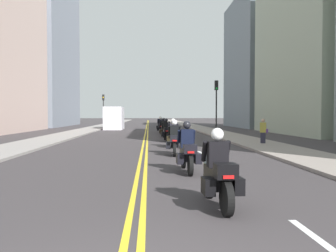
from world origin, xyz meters
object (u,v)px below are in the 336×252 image
at_px(motorcycle_4, 166,132).
at_px(traffic_light_far, 103,105).
at_px(motorcycle_7, 160,126).
at_px(traffic_light_near, 216,98).
at_px(pedestrian_0, 263,131).
at_px(motorcycle_6, 161,127).
at_px(motorcycle_5, 164,129).
at_px(motorcycle_2, 174,141).
at_px(motorcycle_0, 218,175).
at_px(motorcycle_3, 173,136).
at_px(parked_truck, 115,119).
at_px(motorcycle_1, 187,152).

xyz_separation_m(motorcycle_4, traffic_light_far, (-7.38, 23.91, 2.52)).
bearing_deg(motorcycle_7, traffic_light_near, -59.92).
bearing_deg(pedestrian_0, motorcycle_6, 139.54).
distance_m(motorcycle_5, traffic_light_far, 21.32).
distance_m(motorcycle_2, pedestrian_0, 7.70).
height_order(motorcycle_0, motorcycle_3, motorcycle_3).
relative_size(motorcycle_2, motorcycle_7, 1.00).
bearing_deg(motorcycle_4, motorcycle_0, -91.73).
bearing_deg(motorcycle_4, traffic_light_far, 104.88).
bearing_deg(motorcycle_2, motorcycle_4, 93.10).
xyz_separation_m(motorcycle_0, motorcycle_2, (-0.21, 9.41, 0.01)).
bearing_deg(parked_truck, motorcycle_3, -77.49).
distance_m(motorcycle_1, motorcycle_4, 13.81).
xyz_separation_m(traffic_light_far, parked_truck, (1.80, -2.96, -1.89)).
xyz_separation_m(motorcycle_4, parked_truck, (-5.58, 20.94, 0.63)).
height_order(motorcycle_5, traffic_light_near, traffic_light_near).
bearing_deg(motorcycle_0, motorcycle_5, 87.32).
bearing_deg(traffic_light_far, motorcycle_6, -64.21).
xyz_separation_m(motorcycle_5, parked_truck, (-5.57, 16.88, 0.62)).
bearing_deg(motorcycle_4, motorcycle_3, -90.36).
bearing_deg(traffic_light_far, motorcycle_7, -55.18).
distance_m(motorcycle_3, motorcycle_5, 9.01).
bearing_deg(motorcycle_3, motorcycle_7, 90.28).
relative_size(motorcycle_0, motorcycle_1, 0.95).
height_order(traffic_light_far, parked_truck, traffic_light_far).
relative_size(motorcycle_4, motorcycle_7, 1.02).
relative_size(motorcycle_1, traffic_light_near, 0.48).
bearing_deg(motorcycle_1, motorcycle_6, 88.35).
distance_m(motorcycle_0, parked_truck, 39.58).
relative_size(motorcycle_1, motorcycle_3, 1.07).
xyz_separation_m(motorcycle_5, motorcycle_7, (-0.02, 9.27, 0.02)).
xyz_separation_m(motorcycle_4, pedestrian_0, (5.75, -3.73, 0.19)).
relative_size(motorcycle_1, motorcycle_4, 1.00).
height_order(motorcycle_5, parked_truck, parked_truck).
distance_m(motorcycle_1, traffic_light_near, 19.32).
relative_size(motorcycle_0, pedestrian_0, 1.33).
height_order(motorcycle_1, motorcycle_7, motorcycle_7).
distance_m(motorcycle_3, parked_truck, 26.53).
xyz_separation_m(motorcycle_1, traffic_light_far, (-7.39, 37.72, 2.50)).
height_order(motorcycle_7, pedestrian_0, motorcycle_7).
distance_m(motorcycle_1, motorcycle_5, 17.87).
distance_m(motorcycle_2, motorcycle_7, 22.13).
distance_m(traffic_light_far, pedestrian_0, 30.69).
bearing_deg(motorcycle_7, motorcycle_0, -87.34).
bearing_deg(motorcycle_2, parked_truck, 103.93).
relative_size(motorcycle_6, traffic_light_near, 0.45).
height_order(motorcycle_2, motorcycle_3, motorcycle_3).
xyz_separation_m(motorcycle_0, pedestrian_0, (5.58, 14.48, 0.18)).
relative_size(motorcycle_0, motorcycle_4, 0.94).
bearing_deg(motorcycle_0, motorcycle_6, 87.41).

